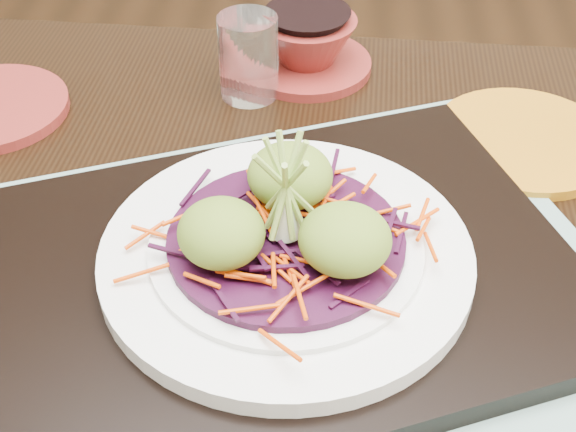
# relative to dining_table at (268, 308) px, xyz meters

# --- Properties ---
(dining_table) EXTENTS (1.11, 0.76, 0.68)m
(dining_table) POSITION_rel_dining_table_xyz_m (0.00, 0.00, 0.00)
(dining_table) COLOR black
(dining_table) RESTS_ON ground
(placemat) EXTENTS (0.62, 0.56, 0.00)m
(placemat) POSITION_rel_dining_table_xyz_m (0.02, -0.06, 0.09)
(placemat) COLOR gray
(placemat) RESTS_ON dining_table
(serving_tray) EXTENTS (0.54, 0.48, 0.02)m
(serving_tray) POSITION_rel_dining_table_xyz_m (0.02, -0.06, 0.10)
(serving_tray) COLOR black
(serving_tray) RESTS_ON placemat
(white_plate) EXTENTS (0.29, 0.29, 0.02)m
(white_plate) POSITION_rel_dining_table_xyz_m (0.02, -0.06, 0.12)
(white_plate) COLOR white
(white_plate) RESTS_ON serving_tray
(cabbage_bed) EXTENTS (0.18, 0.18, 0.01)m
(cabbage_bed) POSITION_rel_dining_table_xyz_m (0.02, -0.06, 0.14)
(cabbage_bed) COLOR #380B28
(cabbage_bed) RESTS_ON white_plate
(carrot_julienne) EXTENTS (0.22, 0.22, 0.01)m
(carrot_julienne) POSITION_rel_dining_table_xyz_m (0.02, -0.06, 0.15)
(carrot_julienne) COLOR #D44003
(carrot_julienne) RESTS_ON cabbage_bed
(guacamole_scoops) EXTENTS (0.16, 0.14, 0.05)m
(guacamole_scoops) POSITION_rel_dining_table_xyz_m (0.02, -0.06, 0.16)
(guacamole_scoops) COLOR olive
(guacamole_scoops) RESTS_ON cabbage_bed
(scallion_garnish) EXTENTS (0.07, 0.07, 0.10)m
(scallion_garnish) POSITION_rel_dining_table_xyz_m (0.02, -0.06, 0.19)
(scallion_garnish) COLOR #8CAF46
(scallion_garnish) RESTS_ON cabbage_bed
(water_glass) EXTENTS (0.08, 0.08, 0.09)m
(water_glass) POSITION_rel_dining_table_xyz_m (-0.04, 0.22, 0.13)
(water_glass) COLOR white
(water_glass) RESTS_ON dining_table
(terracotta_bowl_set) EXTENTS (0.15, 0.15, 0.06)m
(terracotta_bowl_set) POSITION_rel_dining_table_xyz_m (0.02, 0.28, 0.12)
(terracotta_bowl_set) COLOR maroon
(terracotta_bowl_set) RESTS_ON dining_table
(yellow_plate) EXTENTS (0.22, 0.22, 0.01)m
(yellow_plate) POSITION_rel_dining_table_xyz_m (0.24, 0.15, 0.09)
(yellow_plate) COLOR #AD6B13
(yellow_plate) RESTS_ON dining_table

